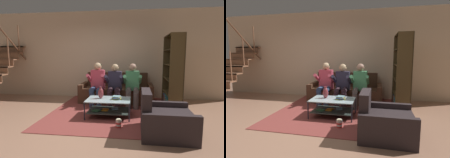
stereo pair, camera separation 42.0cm
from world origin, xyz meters
The scene contains 14 objects.
ground centered at (0.00, 0.00, 0.00)m, with size 16.80×16.80×0.00m, color #A0735A.
back_partition centered at (0.00, 2.46, 1.45)m, with size 8.40×0.12×2.90m, color beige.
staircase_run centered at (-3.24, 1.51, 1.12)m, with size 0.95×2.44×2.90m.
couch centered at (0.51, 1.86, 0.29)m, with size 2.20×0.87×0.88m.
person_seated_left centered at (0.01, 1.35, 0.67)m, with size 0.50×0.58×1.23m.
person_seated_middle centered at (0.51, 1.34, 0.65)m, with size 0.50×0.58×1.19m.
person_seated_right centered at (1.01, 1.34, 0.66)m, with size 0.50×0.58×1.21m.
coffee_table centered at (0.46, 0.44, 0.28)m, with size 1.01×0.67×0.42m.
area_rug centered at (0.49, 1.03, 0.01)m, with size 3.00×3.37×0.01m.
vase centered at (0.27, 0.49, 0.55)m, with size 0.13×0.13×0.28m.
book_stack centered at (0.65, 0.45, 0.46)m, with size 0.23×0.19×0.08m.
bookshelf centered at (2.13, 1.48, 0.76)m, with size 0.36×1.08×1.97m.
armchair centered at (1.60, -0.37, 0.26)m, with size 0.93×0.93×0.79m.
popcorn_tub centered at (0.75, -0.18, 0.09)m, with size 0.11×0.11×0.18m.
Camera 2 is at (1.45, -3.42, 1.41)m, focal length 28.00 mm.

